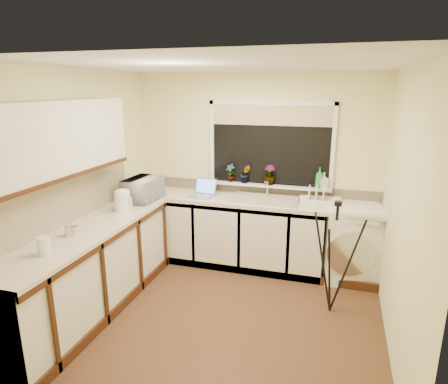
# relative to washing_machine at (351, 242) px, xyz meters

# --- Properties ---
(floor) EXTENTS (3.20, 3.20, 0.00)m
(floor) POSITION_rel_washing_machine_xyz_m (-1.26, -1.24, -0.46)
(floor) COLOR #502D20
(floor) RESTS_ON ground
(ceiling) EXTENTS (3.20, 3.20, 0.00)m
(ceiling) POSITION_rel_washing_machine_xyz_m (-1.26, -1.24, 1.99)
(ceiling) COLOR white
(ceiling) RESTS_ON ground
(wall_back) EXTENTS (3.20, 0.00, 3.20)m
(wall_back) POSITION_rel_washing_machine_xyz_m (-1.26, 0.26, 0.77)
(wall_back) COLOR #F2EBA1
(wall_back) RESTS_ON ground
(wall_front) EXTENTS (3.20, 0.00, 3.20)m
(wall_front) POSITION_rel_washing_machine_xyz_m (-1.26, -2.74, 0.77)
(wall_front) COLOR #F2EBA1
(wall_front) RESTS_ON ground
(wall_left) EXTENTS (0.00, 3.00, 3.00)m
(wall_left) POSITION_rel_washing_machine_xyz_m (-2.86, -1.24, 0.77)
(wall_left) COLOR #F2EBA1
(wall_left) RESTS_ON ground
(wall_right) EXTENTS (0.00, 3.00, 3.00)m
(wall_right) POSITION_rel_washing_machine_xyz_m (0.34, -1.24, 0.77)
(wall_right) COLOR #F2EBA1
(wall_right) RESTS_ON ground
(base_cabinet_back) EXTENTS (2.55, 0.60, 0.86)m
(base_cabinet_back) POSITION_rel_washing_machine_xyz_m (-1.59, -0.04, -0.03)
(base_cabinet_back) COLOR silver
(base_cabinet_back) RESTS_ON floor
(base_cabinet_left) EXTENTS (0.54, 2.40, 0.86)m
(base_cabinet_left) POSITION_rel_washing_machine_xyz_m (-2.56, -1.54, -0.03)
(base_cabinet_left) COLOR silver
(base_cabinet_left) RESTS_ON floor
(worktop_back) EXTENTS (3.20, 0.60, 0.04)m
(worktop_back) POSITION_rel_washing_machine_xyz_m (-1.26, -0.04, 0.42)
(worktop_back) COLOR beige
(worktop_back) RESTS_ON base_cabinet_back
(worktop_left) EXTENTS (0.60, 2.40, 0.04)m
(worktop_left) POSITION_rel_washing_machine_xyz_m (-2.56, -1.54, 0.42)
(worktop_left) COLOR beige
(worktop_left) RESTS_ON base_cabinet_left
(upper_cabinet) EXTENTS (0.28, 1.90, 0.70)m
(upper_cabinet) POSITION_rel_washing_machine_xyz_m (-2.70, -1.69, 1.34)
(upper_cabinet) COLOR silver
(upper_cabinet) RESTS_ON wall_left
(splashback_left) EXTENTS (0.02, 2.40, 0.45)m
(splashback_left) POSITION_rel_washing_machine_xyz_m (-2.85, -1.54, 0.67)
(splashback_left) COLOR beige
(splashback_left) RESTS_ON wall_left
(splashback_back) EXTENTS (3.20, 0.02, 0.14)m
(splashback_back) POSITION_rel_washing_machine_xyz_m (-1.26, 0.25, 0.51)
(splashback_back) COLOR beige
(splashback_back) RESTS_ON wall_back
(window_glass) EXTENTS (1.50, 0.02, 1.00)m
(window_glass) POSITION_rel_washing_machine_xyz_m (-1.06, 0.25, 1.09)
(window_glass) COLOR black
(window_glass) RESTS_ON wall_back
(window_blind) EXTENTS (1.50, 0.02, 0.25)m
(window_blind) POSITION_rel_washing_machine_xyz_m (-1.06, 0.22, 1.47)
(window_blind) COLOR tan
(window_blind) RESTS_ON wall_back
(windowsill) EXTENTS (1.60, 0.14, 0.03)m
(windowsill) POSITION_rel_washing_machine_xyz_m (-1.06, 0.19, 0.58)
(windowsill) COLOR white
(windowsill) RESTS_ON wall_back
(sink) EXTENTS (0.82, 0.46, 0.03)m
(sink) POSITION_rel_washing_machine_xyz_m (-1.06, -0.04, 0.46)
(sink) COLOR tan
(sink) RESTS_ON worktop_back
(faucet) EXTENTS (0.03, 0.03, 0.24)m
(faucet) POSITION_rel_washing_machine_xyz_m (-1.06, 0.14, 0.56)
(faucet) COLOR silver
(faucet) RESTS_ON worktop_back
(washing_machine) EXTENTS (0.75, 0.73, 0.92)m
(washing_machine) POSITION_rel_washing_machine_xyz_m (0.00, 0.00, 0.00)
(washing_machine) COLOR white
(washing_machine) RESTS_ON floor
(laptop) EXTENTS (0.33, 0.33, 0.21)m
(laptop) POSITION_rel_washing_machine_xyz_m (-1.86, -0.06, 0.50)
(laptop) COLOR #9B9BA2
(laptop) RESTS_ON worktop_back
(kettle) EXTENTS (0.17, 0.17, 0.23)m
(kettle) POSITION_rel_washing_machine_xyz_m (-2.52, -0.93, 0.56)
(kettle) COLOR white
(kettle) RESTS_ON worktop_left
(dish_rack) EXTENTS (0.46, 0.37, 0.06)m
(dish_rack) POSITION_rel_washing_machine_xyz_m (-0.42, -0.01, 0.47)
(dish_rack) COLOR white
(dish_rack) RESTS_ON worktop_back
(tripod) EXTENTS (0.74, 0.74, 1.19)m
(tripod) POSITION_rel_washing_machine_xyz_m (-0.18, -0.85, 0.14)
(tripod) COLOR black
(tripod) RESTS_ON floor
(glass_jug) EXTENTS (0.11, 0.11, 0.16)m
(glass_jug) POSITION_rel_washing_machine_xyz_m (-2.52, -2.17, 0.52)
(glass_jug) COLOR white
(glass_jug) RESTS_ON worktop_left
(steel_jar) EXTENTS (0.07, 0.07, 0.10)m
(steel_jar) POSITION_rel_washing_machine_xyz_m (-2.60, -1.76, 0.49)
(steel_jar) COLOR silver
(steel_jar) RESTS_ON worktop_left
(microwave) EXTENTS (0.36, 0.52, 0.28)m
(microwave) POSITION_rel_washing_machine_xyz_m (-2.51, -0.47, 0.58)
(microwave) COLOR silver
(microwave) RESTS_ON worktop_left
(plant_a) EXTENTS (0.15, 0.12, 0.24)m
(plant_a) POSITION_rel_washing_machine_xyz_m (-1.57, 0.19, 0.71)
(plant_a) COLOR #999999
(plant_a) RESTS_ON windowsill
(plant_b) EXTENTS (0.16, 0.15, 0.24)m
(plant_b) POSITION_rel_washing_machine_xyz_m (-1.36, 0.18, 0.71)
(plant_b) COLOR #999999
(plant_b) RESTS_ON windowsill
(plant_c) EXTENTS (0.16, 0.16, 0.26)m
(plant_c) POSITION_rel_washing_machine_xyz_m (-1.05, 0.19, 0.72)
(plant_c) COLOR #999999
(plant_c) RESTS_ON windowsill
(soap_bottle_green) EXTENTS (0.11, 0.11, 0.26)m
(soap_bottle_green) POSITION_rel_washing_machine_xyz_m (-0.42, 0.19, 0.72)
(soap_bottle_green) COLOR green
(soap_bottle_green) RESTS_ON windowsill
(soap_bottle_clear) EXTENTS (0.12, 0.12, 0.20)m
(soap_bottle_clear) POSITION_rel_washing_machine_xyz_m (-0.37, 0.19, 0.69)
(soap_bottle_clear) COLOR #999999
(soap_bottle_clear) RESTS_ON windowsill
(cup_back) EXTENTS (0.14, 0.14, 0.09)m
(cup_back) POSITION_rel_washing_machine_xyz_m (-0.20, 0.06, 0.49)
(cup_back) COLOR silver
(cup_back) RESTS_ON worktop_back
(cup_left) EXTENTS (0.12, 0.12, 0.09)m
(cup_left) POSITION_rel_washing_machine_xyz_m (-2.58, -1.73, 0.49)
(cup_left) COLOR beige
(cup_left) RESTS_ON worktop_left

